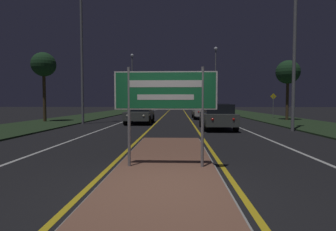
% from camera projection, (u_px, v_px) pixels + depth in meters
% --- Properties ---
extents(ground_plane, '(160.00, 160.00, 0.00)m').
position_uv_depth(ground_plane, '(162.00, 192.00, 4.71)').
color(ground_plane, black).
extents(median_island, '(2.43, 10.03, 0.10)m').
position_uv_depth(median_island, '(166.00, 169.00, 6.18)').
color(median_island, '#999993').
rests_on(median_island, ground_plane).
extents(verge_left, '(5.00, 100.00, 0.08)m').
position_uv_depth(verge_left, '(76.00, 119.00, 25.03)').
color(verge_left, '#23381E').
rests_on(verge_left, ground_plane).
extents(verge_right, '(5.00, 100.00, 0.08)m').
position_uv_depth(verge_right, '(277.00, 119.00, 24.31)').
color(verge_right, '#23381E').
rests_on(verge_right, ground_plane).
extents(centre_line_yellow_left, '(0.12, 70.00, 0.01)m').
position_uv_depth(centre_line_yellow_left, '(163.00, 116.00, 29.71)').
color(centre_line_yellow_left, gold).
rests_on(centre_line_yellow_left, ground_plane).
extents(centre_line_yellow_right, '(0.12, 70.00, 0.01)m').
position_uv_depth(centre_line_yellow_right, '(188.00, 116.00, 29.61)').
color(centre_line_yellow_right, gold).
rests_on(centre_line_yellow_right, ground_plane).
extents(lane_line_white_left, '(0.12, 70.00, 0.01)m').
position_uv_depth(lane_line_white_left, '(139.00, 116.00, 29.82)').
color(lane_line_white_left, silver).
rests_on(lane_line_white_left, ground_plane).
extents(lane_line_white_right, '(0.12, 70.00, 0.01)m').
position_uv_depth(lane_line_white_right, '(213.00, 116.00, 29.50)').
color(lane_line_white_right, silver).
rests_on(lane_line_white_right, ground_plane).
extents(edge_line_white_left, '(0.10, 70.00, 0.01)m').
position_uv_depth(edge_line_white_left, '(113.00, 116.00, 29.93)').
color(edge_line_white_left, silver).
rests_on(edge_line_white_left, ground_plane).
extents(edge_line_white_right, '(0.10, 70.00, 0.01)m').
position_uv_depth(edge_line_white_right, '(239.00, 116.00, 29.39)').
color(edge_line_white_right, silver).
rests_on(edge_line_white_right, ground_plane).
extents(highway_sign, '(2.39, 0.07, 2.33)m').
position_uv_depth(highway_sign, '(166.00, 95.00, 6.08)').
color(highway_sign, gray).
rests_on(highway_sign, median_island).
extents(streetlight_left_near, '(0.61, 0.61, 10.55)m').
position_uv_depth(streetlight_left_near, '(81.00, 25.00, 18.89)').
color(streetlight_left_near, gray).
rests_on(streetlight_left_near, ground_plane).
extents(streetlight_left_far, '(0.47, 0.47, 8.79)m').
position_uv_depth(streetlight_left_far, '(132.00, 77.00, 39.13)').
color(streetlight_left_far, gray).
rests_on(streetlight_left_far, ground_plane).
extents(streetlight_right_near, '(0.49, 0.49, 9.54)m').
position_uv_depth(streetlight_right_near, '(295.00, 24.00, 14.26)').
color(streetlight_right_near, gray).
rests_on(streetlight_right_near, ground_plane).
extents(streetlight_right_far, '(0.56, 0.56, 10.39)m').
position_uv_depth(streetlight_right_far, '(216.00, 70.00, 41.88)').
color(streetlight_right_far, gray).
rests_on(streetlight_right_far, ground_plane).
extents(car_receding_0, '(1.88, 4.13, 1.49)m').
position_uv_depth(car_receding_0, '(217.00, 116.00, 15.49)').
color(car_receding_0, '#4C514C').
rests_on(car_receding_0, ground_plane).
extents(car_receding_1, '(1.91, 4.54, 1.47)m').
position_uv_depth(car_receding_1, '(203.00, 111.00, 25.26)').
color(car_receding_1, silver).
rests_on(car_receding_1, ground_plane).
extents(car_receding_2, '(1.93, 4.19, 1.40)m').
position_uv_depth(car_receding_2, '(221.00, 109.00, 34.10)').
color(car_receding_2, black).
rests_on(car_receding_2, ground_plane).
extents(car_receding_3, '(1.89, 4.05, 1.45)m').
position_uv_depth(car_receding_3, '(207.00, 107.00, 47.70)').
color(car_receding_3, '#B7B7BC').
rests_on(car_receding_3, ground_plane).
extents(car_approaching_0, '(1.92, 4.16, 1.37)m').
position_uv_depth(car_approaching_0, '(140.00, 114.00, 19.68)').
color(car_approaching_0, '#4C514C').
rests_on(car_approaching_0, ground_plane).
extents(warning_sign, '(0.60, 0.06, 2.39)m').
position_uv_depth(warning_sign, '(273.00, 103.00, 25.89)').
color(warning_sign, gray).
rests_on(warning_sign, verge_right).
extents(roadside_palm_left, '(1.88, 1.88, 5.45)m').
position_uv_depth(roadside_palm_left, '(44.00, 65.00, 20.63)').
color(roadside_palm_left, '#4C3823').
rests_on(roadside_palm_left, verge_left).
extents(roadside_palm_right, '(2.00, 2.00, 5.10)m').
position_uv_depth(roadside_palm_right, '(288.00, 73.00, 22.38)').
color(roadside_palm_right, '#4C3823').
rests_on(roadside_palm_right, verge_right).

